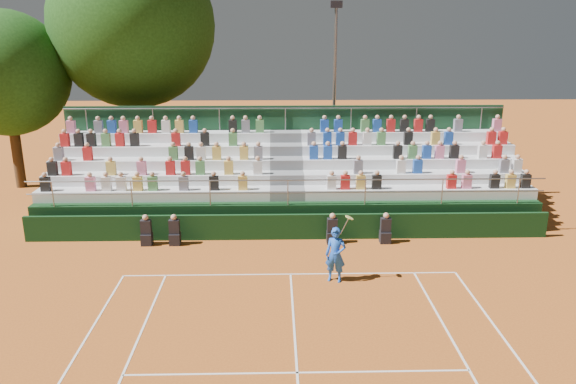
{
  "coord_description": "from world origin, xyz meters",
  "views": [
    {
      "loc": [
        -0.49,
        -16.98,
        7.89
      ],
      "look_at": [
        0.0,
        3.5,
        1.8
      ],
      "focal_mm": 35.0,
      "sensor_mm": 36.0,
      "label": 1
    }
  ],
  "objects_px": {
    "tree_west": "(6,74)",
    "floodlight_mast": "(335,79)",
    "tree_east": "(133,25)",
    "tennis_player": "(336,255)"
  },
  "relations": [
    {
      "from": "tree_west",
      "to": "tennis_player",
      "type": "bearing_deg",
      "value": -37.46
    },
    {
      "from": "tennis_player",
      "to": "tree_east",
      "type": "distance_m",
      "value": 17.44
    },
    {
      "from": "tennis_player",
      "to": "tree_west",
      "type": "bearing_deg",
      "value": 142.54
    },
    {
      "from": "tree_west",
      "to": "floodlight_mast",
      "type": "distance_m",
      "value": 16.19
    },
    {
      "from": "floodlight_mast",
      "to": "tennis_player",
      "type": "bearing_deg",
      "value": -95.38
    },
    {
      "from": "tree_east",
      "to": "floodlight_mast",
      "type": "xyz_separation_m",
      "value": [
        10.27,
        0.01,
        -2.66
      ]
    },
    {
      "from": "tennis_player",
      "to": "tree_west",
      "type": "relative_size",
      "value": 0.26
    },
    {
      "from": "tree_west",
      "to": "floodlight_mast",
      "type": "xyz_separation_m",
      "value": [
        16.08,
        1.83,
        -0.44
      ]
    },
    {
      "from": "tree_west",
      "to": "floodlight_mast",
      "type": "height_order",
      "value": "floodlight_mast"
    },
    {
      "from": "tree_east",
      "to": "tennis_player",
      "type": "bearing_deg",
      "value": -55.61
    }
  ]
}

